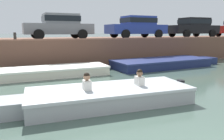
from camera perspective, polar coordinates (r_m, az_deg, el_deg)
ground_plane at (r=7.51m, az=-2.85°, el=-6.01°), size 400.00×400.00×0.00m
far_quay_wall at (r=15.46m, az=-13.69°, el=5.06°), size 60.00×6.00×1.60m
far_wall_coping at (r=12.58m, az=-11.69°, el=7.87°), size 60.00×0.24×0.08m
boat_moored_central_cream at (r=10.60m, az=-15.64°, el=-0.42°), size 5.81×1.73×0.43m
boat_moored_east_navy at (r=13.28m, az=13.75°, el=1.84°), size 7.06×2.47×0.49m
motorboat_passing at (r=6.30m, az=-2.23°, el=-6.84°), size 5.73×2.01×0.97m
car_left_inner_grey at (r=14.19m, az=-13.58°, el=11.28°), size 4.17×2.01×1.54m
car_centre_blue at (r=16.05m, az=6.54°, el=11.33°), size 4.30×2.05×1.54m
car_right_inner_black at (r=19.11m, az=20.40°, el=10.57°), size 4.13×2.01×1.54m
mooring_bollard_mid at (r=12.46m, az=-24.02°, el=8.11°), size 0.15×0.15×0.45m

